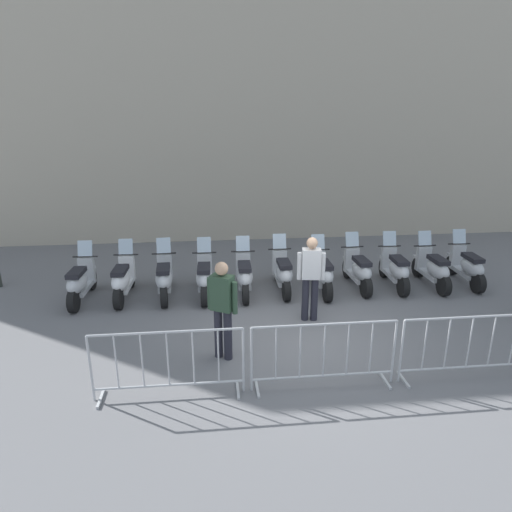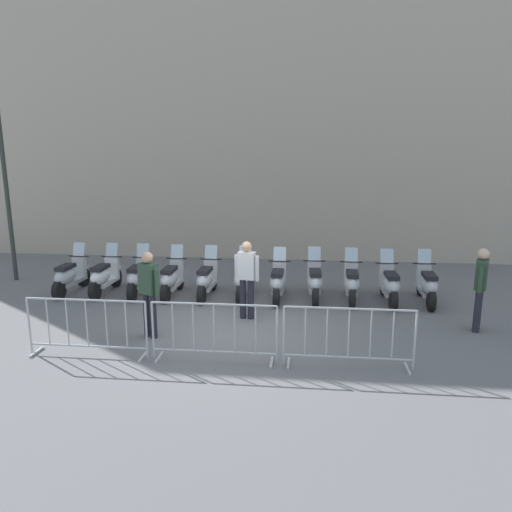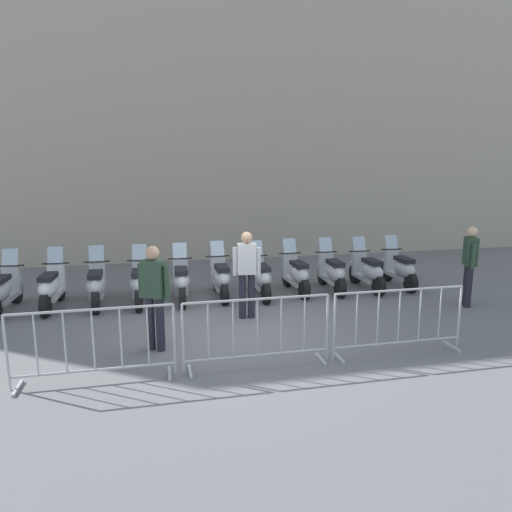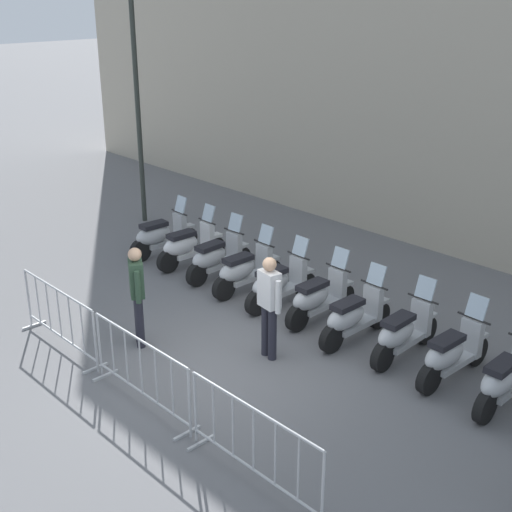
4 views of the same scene
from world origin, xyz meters
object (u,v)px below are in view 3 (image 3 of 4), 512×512
(motorcycle_7, at_px, (297,275))
(motorcycle_6, at_px, (261,278))
(barrier_segment_2, at_px, (399,322))
(motorcycle_5, at_px, (221,279))
(motorcycle_4, at_px, (181,282))
(barrier_segment_0, at_px, (94,346))
(motorcycle_10, at_px, (400,269))
(officer_mid_plaza, at_px, (247,270))
(motorcycle_2, at_px, (97,286))
(officer_near_row_end, at_px, (470,262))
(barrier_segment_1, at_px, (257,333))
(motorcycle_9, at_px, (368,272))
(motorcycle_8, at_px, (332,273))
(motorcycle_3, at_px, (140,284))
(officer_by_barriers, at_px, (154,292))
(motorcycle_0, at_px, (3,291))
(motorcycle_1, at_px, (51,288))

(motorcycle_7, bearing_deg, motorcycle_6, -169.63)
(motorcycle_7, relative_size, barrier_segment_2, 0.78)
(motorcycle_5, relative_size, motorcycle_7, 1.00)
(motorcycle_4, bearing_deg, barrier_segment_0, -108.58)
(motorcycle_6, relative_size, barrier_segment_2, 0.78)
(motorcycle_10, xyz_separation_m, barrier_segment_0, (-6.66, -4.00, 0.07))
(barrier_segment_2, height_order, officer_mid_plaza, officer_mid_plaza)
(motorcycle_2, distance_m, officer_near_row_end, 7.99)
(motorcycle_10, bearing_deg, barrier_segment_2, -118.21)
(barrier_segment_0, distance_m, barrier_segment_2, 4.61)
(barrier_segment_0, height_order, barrier_segment_1, same)
(motorcycle_7, xyz_separation_m, motorcycle_9, (1.80, -0.02, 0.00))
(motorcycle_7, height_order, officer_near_row_end, officer_near_row_end)
(motorcycle_8, bearing_deg, officer_near_row_end, -33.89)
(motorcycle_10, distance_m, barrier_segment_2, 4.34)
(motorcycle_5, relative_size, barrier_segment_0, 0.78)
(motorcycle_9, bearing_deg, motorcycle_2, -178.16)
(motorcycle_3, distance_m, barrier_segment_2, 5.51)
(officer_near_row_end, xyz_separation_m, officer_by_barriers, (-6.52, -1.26, 0.00))
(motorcycle_0, xyz_separation_m, motorcycle_8, (7.20, 0.35, 0.00))
(motorcycle_1, height_order, officer_mid_plaza, officer_mid_plaza)
(motorcycle_6, relative_size, officer_near_row_end, 1.00)
(motorcycle_5, xyz_separation_m, barrier_segment_0, (-2.16, -3.86, 0.07))
(motorcycle_9, height_order, barrier_segment_2, motorcycle_9)
(officer_near_row_end, bearing_deg, motorcycle_0, 172.34)
(barrier_segment_1, distance_m, officer_near_row_end, 5.48)
(motorcycle_2, height_order, motorcycle_7, same)
(barrier_segment_0, height_order, officer_by_barriers, officer_by_barriers)
(motorcycle_6, height_order, motorcycle_10, same)
(motorcycle_1, bearing_deg, officer_by_barriers, -49.82)
(motorcycle_7, height_order, barrier_segment_0, motorcycle_7)
(motorcycle_2, distance_m, motorcycle_8, 5.40)
(motorcycle_7, bearing_deg, motorcycle_1, -177.27)
(officer_near_row_end, bearing_deg, motorcycle_2, 169.76)
(motorcycle_7, xyz_separation_m, motorcycle_8, (0.90, 0.01, 0.00))
(motorcycle_8, bearing_deg, motorcycle_5, -178.60)
(barrier_segment_0, relative_size, barrier_segment_1, 1.00)
(motorcycle_4, bearing_deg, officer_near_row_end, -13.53)
(motorcycle_1, xyz_separation_m, motorcycle_8, (6.30, 0.26, 0.00))
(motorcycle_7, bearing_deg, barrier_segment_2, -80.22)
(motorcycle_2, height_order, barrier_segment_1, motorcycle_2)
(motorcycle_4, distance_m, barrier_segment_0, 3.95)
(barrier_segment_1, height_order, officer_mid_plaza, officer_mid_plaza)
(motorcycle_9, height_order, motorcycle_10, same)
(officer_near_row_end, relative_size, officer_mid_plaza, 1.00)
(motorcycle_6, distance_m, barrier_segment_1, 3.75)
(motorcycle_9, distance_m, officer_near_row_end, 2.30)
(motorcycle_0, xyz_separation_m, motorcycle_6, (5.41, 0.18, 0.00))
(motorcycle_2, height_order, officer_mid_plaza, officer_mid_plaza)
(motorcycle_7, distance_m, motorcycle_8, 0.90)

